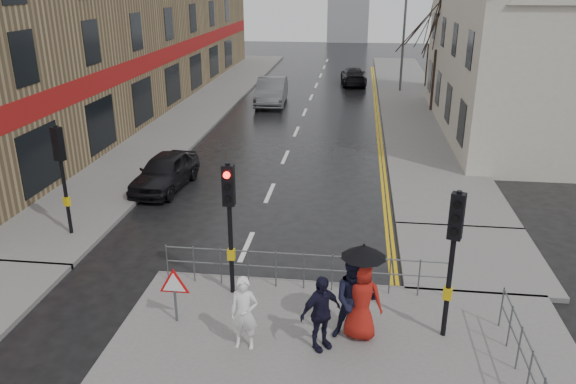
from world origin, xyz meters
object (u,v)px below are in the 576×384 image
(pedestrian_a, at_px, (244,313))
(car_mid, at_px, (271,91))
(pedestrian_b, at_px, (355,299))
(car_parked, at_px, (165,172))
(pedestrian_with_umbrella, at_px, (362,289))
(pedestrian_d, at_px, (321,313))

(pedestrian_a, height_order, car_mid, pedestrian_a)
(pedestrian_b, height_order, car_parked, pedestrian_b)
(pedestrian_b, distance_m, pedestrian_with_umbrella, 0.27)
(pedestrian_b, bearing_deg, pedestrian_a, -168.59)
(pedestrian_a, xyz_separation_m, pedestrian_b, (2.28, 0.62, 0.13))
(car_mid, bearing_deg, car_parked, -99.29)
(car_mid, bearing_deg, pedestrian_b, -80.23)
(pedestrian_b, height_order, car_mid, pedestrian_b)
(pedestrian_b, distance_m, car_mid, 24.96)
(pedestrian_a, bearing_deg, car_mid, 98.20)
(pedestrian_d, bearing_deg, pedestrian_a, 147.03)
(car_mid, bearing_deg, pedestrian_with_umbrella, -79.89)
(pedestrian_a, bearing_deg, pedestrian_d, 6.92)
(pedestrian_b, xyz_separation_m, car_parked, (-7.23, 8.85, -0.42))
(pedestrian_a, bearing_deg, pedestrian_with_umbrella, 16.55)
(pedestrian_d, bearing_deg, pedestrian_b, -5.86)
(pedestrian_with_umbrella, bearing_deg, car_parked, 129.95)
(pedestrian_d, xyz_separation_m, car_parked, (-6.53, 9.31, -0.32))
(pedestrian_b, height_order, pedestrian_with_umbrella, pedestrian_with_umbrella)
(pedestrian_d, relative_size, car_mid, 0.34)
(pedestrian_b, distance_m, pedestrian_d, 0.83)
(pedestrian_with_umbrella, height_order, car_mid, pedestrian_with_umbrella)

